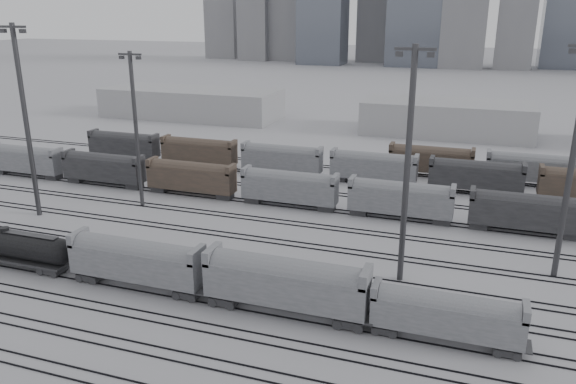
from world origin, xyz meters
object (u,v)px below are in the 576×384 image
(hopper_car_a, at_px, (136,259))
(light_mast_c, at_px, (408,162))
(tank_car_b, at_px, (7,244))
(hopper_car_c, at_px, (447,314))
(light_mast_a, at_px, (26,118))
(hopper_car_b, at_px, (286,281))

(hopper_car_a, xyz_separation_m, light_mast_c, (26.78, 11.48, 10.31))
(light_mast_c, bearing_deg, tank_car_b, -165.60)
(tank_car_b, distance_m, light_mast_c, 47.47)
(hopper_car_c, relative_size, light_mast_a, 0.49)
(light_mast_a, distance_m, light_mast_c, 54.06)
(hopper_car_b, xyz_separation_m, light_mast_c, (9.68, 11.48, 10.06))
(hopper_car_a, xyz_separation_m, hopper_car_c, (32.51, 0.00, -0.42))
(hopper_car_a, bearing_deg, tank_car_b, 180.00)
(light_mast_a, height_order, light_mast_c, light_mast_a)
(hopper_car_a, height_order, light_mast_c, light_mast_c)
(light_mast_a, bearing_deg, light_mast_c, -3.85)
(tank_car_b, bearing_deg, hopper_car_c, 0.00)
(hopper_car_a, relative_size, hopper_car_b, 0.93)
(tank_car_b, relative_size, hopper_car_b, 1.12)
(hopper_car_a, relative_size, light_mast_a, 0.56)
(tank_car_b, xyz_separation_m, light_mast_a, (-9.22, 15.11, 11.93))
(tank_car_b, bearing_deg, hopper_car_b, 0.00)
(hopper_car_b, distance_m, hopper_car_c, 15.43)
(tank_car_b, height_order, light_mast_a, light_mast_a)
(hopper_car_a, xyz_separation_m, light_mast_a, (-27.15, 15.11, 11.16))
(hopper_car_c, bearing_deg, hopper_car_a, 180.00)
(hopper_car_a, height_order, hopper_car_b, hopper_car_b)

